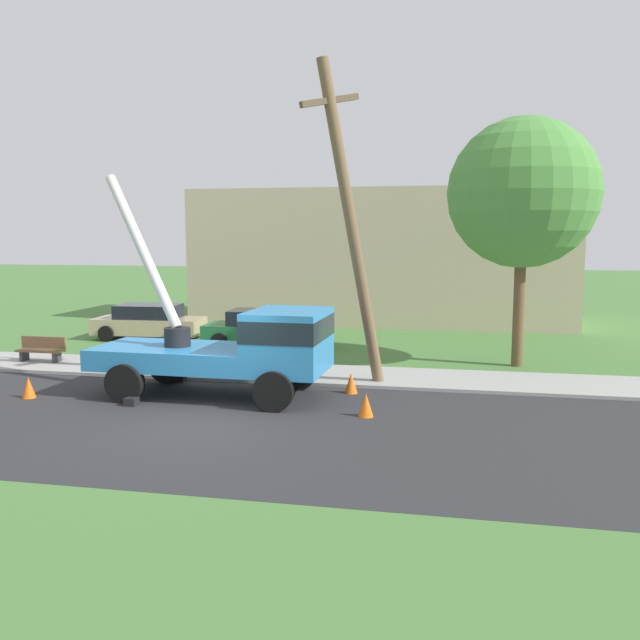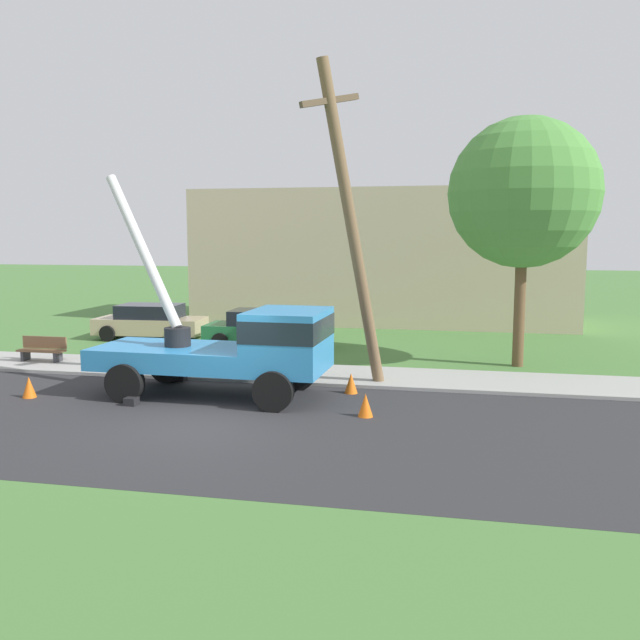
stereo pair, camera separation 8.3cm
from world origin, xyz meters
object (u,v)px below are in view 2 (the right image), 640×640
object	(u,v)px
traffic_cone_behind	(29,387)
parked_sedan_green	(264,329)
traffic_cone_ahead	(366,405)
roadside_tree_near	(524,193)
utility_truck	(241,344)
leaning_utility_pole	(351,224)
parked_sedan_tan	(150,322)
park_bench	(43,350)
traffic_cone_curbside	(351,383)

from	to	relation	value
traffic_cone_behind	parked_sedan_green	bearing A→B (deg)	67.28
traffic_cone_ahead	roadside_tree_near	bearing A→B (deg)	60.62
traffic_cone_behind	parked_sedan_green	xyz separation A→B (m)	(3.77, 9.00, 0.43)
traffic_cone_behind	parked_sedan_green	size ratio (longest dim) A/B	0.13
traffic_cone_ahead	roadside_tree_near	distance (m)	9.74
utility_truck	parked_sedan_green	xyz separation A→B (m)	(-1.69, 7.79, -0.70)
leaning_utility_pole	roadside_tree_near	bearing A→B (deg)	41.50
leaning_utility_pole	parked_sedan_green	bearing A→B (deg)	125.05
parked_sedan_green	roadside_tree_near	bearing A→B (deg)	-11.81
utility_truck	parked_sedan_green	distance (m)	8.00
roadside_tree_near	parked_sedan_tan	bearing A→B (deg)	168.46
parked_sedan_green	park_bench	bearing A→B (deg)	-142.88
parked_sedan_tan	roadside_tree_near	bearing A→B (deg)	-11.54
traffic_cone_curbside	parked_sedan_tan	size ratio (longest dim) A/B	0.12
leaning_utility_pole	traffic_cone_behind	distance (m)	9.59
traffic_cone_ahead	parked_sedan_green	xyz separation A→B (m)	(-5.18, 9.05, 0.43)
park_bench	leaning_utility_pole	bearing A→B (deg)	-7.88
utility_truck	park_bench	size ratio (longest dim) A/B	4.22
utility_truck	roadside_tree_near	world-z (taller)	roadside_tree_near
leaning_utility_pole	parked_sedan_tan	xyz separation A→B (m)	(-9.51, 7.21, -3.84)
traffic_cone_ahead	park_bench	distance (m)	12.22
utility_truck	park_bench	bearing A→B (deg)	158.96
traffic_cone_ahead	parked_sedan_tan	distance (m)	14.43
utility_truck	traffic_cone_ahead	size ratio (longest dim) A/B	12.07
traffic_cone_ahead	parked_sedan_tan	world-z (taller)	parked_sedan_tan
parked_sedan_tan	park_bench	size ratio (longest dim) A/B	2.81
traffic_cone_behind	leaning_utility_pole	bearing A→B (deg)	19.02
park_bench	parked_sedan_green	bearing A→B (deg)	37.12
traffic_cone_ahead	roadside_tree_near	size ratio (longest dim) A/B	0.07
traffic_cone_ahead	roadside_tree_near	world-z (taller)	roadside_tree_near
parked_sedan_tan	traffic_cone_curbside	bearing A→B (deg)	-39.00
traffic_cone_behind	park_bench	distance (m)	4.94
traffic_cone_ahead	traffic_cone_curbside	size ratio (longest dim) A/B	1.00
leaning_utility_pole	parked_sedan_tan	size ratio (longest dim) A/B	1.97
traffic_cone_behind	roadside_tree_near	xyz separation A→B (m)	(12.96, 7.08, 5.28)
parked_sedan_tan	parked_sedan_green	xyz separation A→B (m)	(5.16, -1.01, 0.00)
traffic_cone_curbside	roadside_tree_near	size ratio (longest dim) A/B	0.07
traffic_cone_behind	traffic_cone_curbside	bearing A→B (deg)	15.07
park_bench	roadside_tree_near	size ratio (longest dim) A/B	0.20
leaning_utility_pole	traffic_cone_behind	xyz separation A→B (m)	(-8.12, -2.80, -4.27)
traffic_cone_curbside	traffic_cone_behind	bearing A→B (deg)	-164.93
park_bench	traffic_cone_behind	bearing A→B (deg)	-59.77
parked_sedan_green	park_bench	world-z (taller)	parked_sedan_green
utility_truck	parked_sedan_tan	world-z (taller)	utility_truck
utility_truck	traffic_cone_curbside	size ratio (longest dim) A/B	12.07
leaning_utility_pole	park_bench	bearing A→B (deg)	172.12
utility_truck	traffic_cone_curbside	bearing A→B (deg)	19.93
utility_truck	parked_sedan_tan	xyz separation A→B (m)	(-6.85, 8.80, -0.70)
traffic_cone_behind	park_bench	xyz separation A→B (m)	(-2.49, 4.27, 0.18)
traffic_cone_behind	traffic_cone_curbside	world-z (taller)	same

